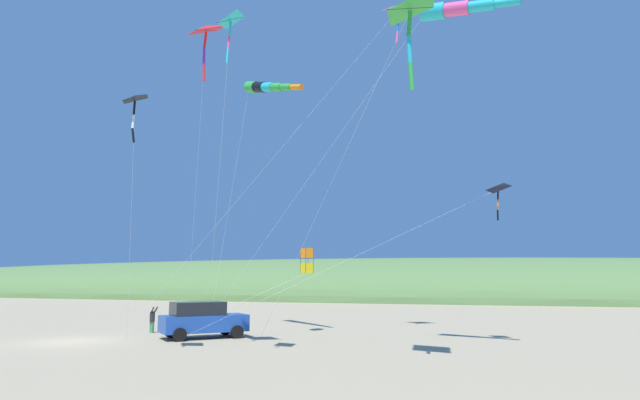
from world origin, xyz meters
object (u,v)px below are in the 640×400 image
at_px(person_child_green_jacket, 152,319).
at_px(kite_windsock_green_low_center, 455,9).
at_px(parked_car, 202,319).
at_px(kite_delta_long_streamer_left, 496,189).
at_px(kite_box_black_fish_shape, 307,261).
at_px(cooler_box, 237,329).
at_px(kite_delta_teal_far_right, 206,31).
at_px(kite_delta_rainbow_low_near, 134,100).
at_px(kite_delta_white_trailing, 230,21).
at_px(kite_delta_striped_overhead, 399,8).
at_px(kite_windsock_blue_topmost, 266,87).
at_px(kite_delta_checkered_midright, 409,9).

relative_size(person_child_green_jacket, kite_windsock_green_low_center, 0.09).
bearing_deg(parked_car, person_child_green_jacket, 69.26).
bearing_deg(kite_delta_long_streamer_left, kite_box_black_fish_shape, 75.41).
bearing_deg(cooler_box, kite_windsock_green_low_center, -113.87).
height_order(kite_delta_teal_far_right, kite_delta_long_streamer_left, kite_delta_teal_far_right).
relative_size(parked_car, kite_delta_rainbow_low_near, 0.42).
bearing_deg(cooler_box, kite_box_black_fish_shape, -72.90).
relative_size(kite_delta_teal_far_right, kite_box_black_fish_shape, 2.05).
height_order(cooler_box, kite_delta_rainbow_low_near, kite_delta_rainbow_low_near).
bearing_deg(kite_box_black_fish_shape, person_child_green_jacket, 106.81).
height_order(parked_car, kite_box_black_fish_shape, kite_box_black_fish_shape).
relative_size(kite_delta_white_trailing, kite_box_black_fish_shape, 1.94).
relative_size(cooler_box, kite_box_black_fish_shape, 0.09).
bearing_deg(kite_delta_striped_overhead, kite_windsock_blue_topmost, 91.45).
bearing_deg(kite_windsock_green_low_center, parked_car, 78.36).
bearing_deg(kite_delta_teal_far_right, kite_windsock_blue_topmost, 7.31).
height_order(parked_car, kite_delta_striped_overhead, kite_delta_striped_overhead).
relative_size(cooler_box, kite_windsock_blue_topmost, 0.04).
bearing_deg(kite_windsock_blue_topmost, kite_delta_white_trailing, -163.77).
bearing_deg(kite_windsock_green_low_center, kite_windsock_blue_topmost, 63.11).
relative_size(kite_delta_teal_far_right, kite_windsock_blue_topmost, 0.91).
height_order(parked_car, kite_delta_checkered_midright, kite_delta_checkered_midright).
xyz_separation_m(person_child_green_jacket, kite_delta_checkered_midright, (-8.88, -15.94, 11.65)).
distance_m(kite_box_black_fish_shape, kite_delta_striped_overhead, 15.19).
bearing_deg(person_child_green_jacket, kite_box_black_fish_shape, -73.19).
distance_m(kite_delta_long_streamer_left, kite_box_black_fish_shape, 11.20).
distance_m(person_child_green_jacket, kite_box_black_fish_shape, 9.29).
distance_m(kite_windsock_green_low_center, kite_delta_white_trailing, 9.78).
distance_m(kite_windsock_green_low_center, kite_windsock_blue_topmost, 12.56).
bearing_deg(kite_delta_teal_far_right, kite_delta_striped_overhead, -35.58).
bearing_deg(cooler_box, parked_car, 168.75).
xyz_separation_m(parked_car, kite_windsock_green_low_center, (-2.74, -13.30, 13.58)).
height_order(cooler_box, kite_delta_long_streamer_left, kite_delta_long_streamer_left).
xyz_separation_m(kite_delta_rainbow_low_near, kite_windsock_blue_topmost, (10.75, -1.02, 4.16)).
bearing_deg(kite_delta_teal_far_right, person_child_green_jacket, 43.07).
xyz_separation_m(person_child_green_jacket, kite_windsock_green_low_center, (-4.26, -17.31, 13.74)).
distance_m(person_child_green_jacket, kite_delta_checkered_midright, 21.65).
relative_size(person_child_green_jacket, kite_delta_striped_overhead, 0.08).
relative_size(kite_windsock_blue_topmost, kite_delta_striped_overhead, 0.82).
xyz_separation_m(parked_car, kite_delta_striped_overhead, (3.14, -10.02, 17.13)).
xyz_separation_m(kite_delta_white_trailing, kite_windsock_blue_topmost, (10.96, 3.19, 1.57)).
xyz_separation_m(kite_delta_teal_far_right, kite_delta_long_streamer_left, (7.62, -11.43, -6.11)).
height_order(parked_car, kite_delta_rainbow_low_near, kite_delta_rainbow_low_near).
height_order(kite_delta_white_trailing, kite_delta_teal_far_right, kite_delta_teal_far_right).
bearing_deg(kite_windsock_blue_topmost, kite_delta_long_streamer_left, -97.26).
xyz_separation_m(parked_car, kite_windsock_blue_topmost, (2.94, -2.09, 13.27)).
xyz_separation_m(cooler_box, kite_delta_checkered_midright, (-10.25, -11.35, 12.24)).
bearing_deg(kite_delta_white_trailing, kite_delta_long_streamer_left, -45.20).
height_order(kite_delta_long_streamer_left, kite_delta_striped_overhead, kite_delta_striped_overhead).
distance_m(kite_delta_teal_far_right, kite_delta_striped_overhead, 12.51).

